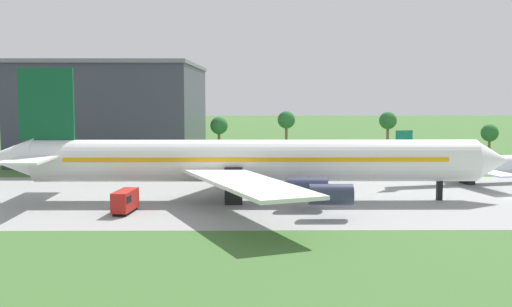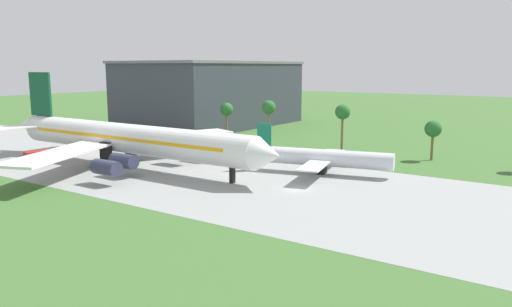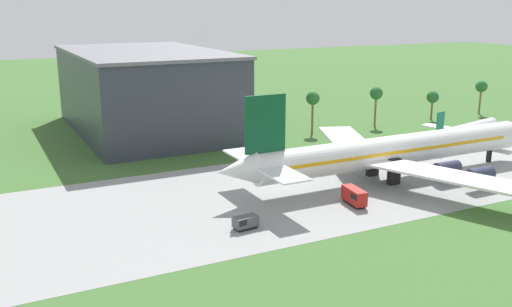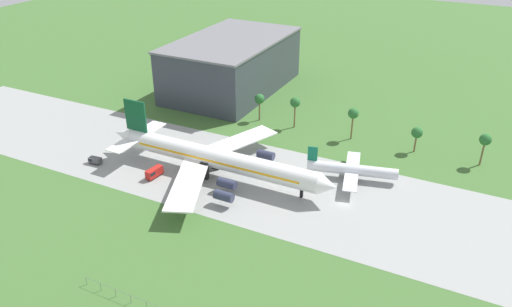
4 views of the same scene
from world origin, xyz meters
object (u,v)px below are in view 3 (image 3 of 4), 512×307
Objects in this scene: regional_aircraft at (465,131)px; fuel_truck at (245,222)px; baggage_tug at (355,196)px; jet_airliner at (391,151)px; terminal_building at (145,91)px.

fuel_truck is (-73.73, -26.45, -1.91)m from regional_aircraft.
baggage_tug is at bearing 3.40° from fuel_truck.
jet_airliner is 40.01m from regional_aircraft.
jet_airliner is 18.55m from baggage_tug.
regional_aircraft is at bearing -36.53° from terminal_building.
terminal_building is at bearing 114.89° from jet_airliner.
regional_aircraft is 57.92m from baggage_tug.
fuel_truck is at bearing -176.60° from baggage_tug.
terminal_building is (-14.90, 74.83, 9.32)m from baggage_tug.
terminal_building is at bearing 101.26° from baggage_tug.
baggage_tug is 1.46× the size of fuel_truck.
baggage_tug is 21.63m from fuel_truck.
baggage_tug is at bearing -148.84° from jet_airliner.
terminal_building reaches higher than regional_aircraft.
terminal_building reaches higher than fuel_truck.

